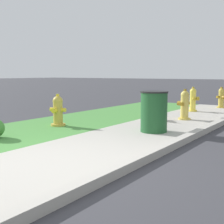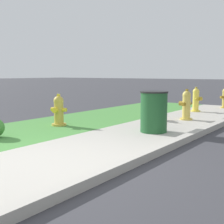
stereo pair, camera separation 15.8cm
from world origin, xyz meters
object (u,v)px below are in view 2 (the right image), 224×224
object	(u,v)px
fire_hydrant_near_corner	(196,100)
trash_bin	(154,112)
fire_hydrant_far_end	(186,105)
small_white_dog	(157,112)
fire_hydrant_by_grass_verge	(59,111)

from	to	relation	value
fire_hydrant_near_corner	trash_bin	world-z (taller)	trash_bin
fire_hydrant_far_end	small_white_dog	bearing A→B (deg)	143.45
trash_bin	fire_hydrant_far_end	bearing A→B (deg)	3.55
fire_hydrant_near_corner	trash_bin	bearing A→B (deg)	-26.19
fire_hydrant_near_corner	fire_hydrant_by_grass_verge	bearing A→B (deg)	-54.79
fire_hydrant_by_grass_verge	small_white_dog	distance (m)	2.54
fire_hydrant_far_end	fire_hydrant_near_corner	distance (m)	1.88
fire_hydrant_far_end	fire_hydrant_by_grass_verge	xyz separation A→B (m)	(-2.58, 2.07, -0.04)
small_white_dog	fire_hydrant_near_corner	bearing A→B (deg)	-49.17
fire_hydrant_by_grass_verge	trash_bin	size ratio (longest dim) A/B	0.87
fire_hydrant_near_corner	small_white_dog	size ratio (longest dim) A/B	1.78
fire_hydrant_near_corner	trash_bin	distance (m)	3.89
small_white_dog	trash_bin	world-z (taller)	trash_bin
fire_hydrant_by_grass_verge	trash_bin	bearing A→B (deg)	-179.78
trash_bin	fire_hydrant_by_grass_verge	bearing A→B (deg)	104.28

